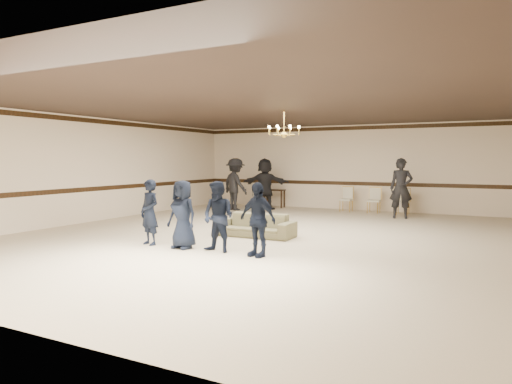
# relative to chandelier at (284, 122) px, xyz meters

# --- Properties ---
(room) EXTENTS (12.01, 14.01, 3.21)m
(room) POSITION_rel_chandelier_xyz_m (0.00, -1.00, -1.28)
(room) COLOR #B3A989
(room) RESTS_ON ground
(chair_rail) EXTENTS (12.00, 0.02, 0.14)m
(chair_rail) POSITION_rel_chandelier_xyz_m (0.00, 5.99, -1.88)
(chair_rail) COLOR black
(chair_rail) RESTS_ON wall_back
(crown_molding) EXTENTS (12.00, 0.02, 0.14)m
(crown_molding) POSITION_rel_chandelier_xyz_m (0.00, 5.99, 0.21)
(crown_molding) COLOR black
(crown_molding) RESTS_ON wall_back
(chandelier) EXTENTS (0.94, 0.94, 0.89)m
(chandelier) POSITION_rel_chandelier_xyz_m (0.00, 0.00, 0.00)
(chandelier) COLOR gold
(chandelier) RESTS_ON ceiling
(boy_a) EXTENTS (0.60, 0.47, 1.46)m
(boy_a) POSITION_rel_chandelier_xyz_m (-1.82, -3.23, -2.14)
(boy_a) COLOR black
(boy_a) RESTS_ON floor
(boy_b) EXTENTS (0.76, 0.54, 1.46)m
(boy_b) POSITION_rel_chandelier_xyz_m (-0.92, -3.23, -2.14)
(boy_b) COLOR black
(boy_b) RESTS_ON floor
(boy_c) EXTENTS (0.76, 0.62, 1.46)m
(boy_c) POSITION_rel_chandelier_xyz_m (-0.02, -3.23, -2.14)
(boy_c) COLOR black
(boy_c) RESTS_ON floor
(boy_d) EXTENTS (0.92, 0.55, 1.46)m
(boy_d) POSITION_rel_chandelier_xyz_m (0.88, -3.23, -2.14)
(boy_d) COLOR black
(boy_d) RESTS_ON floor
(settee) EXTENTS (1.95, 0.80, 0.57)m
(settee) POSITION_rel_chandelier_xyz_m (-0.25, -1.15, -2.59)
(settee) COLOR #70704A
(settee) RESTS_ON floor
(adult_left) EXTENTS (1.45, 1.18, 1.95)m
(adult_left) POSITION_rel_chandelier_xyz_m (-3.72, 3.87, -1.90)
(adult_left) COLOR black
(adult_left) RESTS_ON floor
(adult_mid) EXTENTS (1.90, 1.01, 1.95)m
(adult_mid) POSITION_rel_chandelier_xyz_m (-2.82, 4.57, -1.90)
(adult_mid) COLOR black
(adult_mid) RESTS_ON floor
(adult_right) EXTENTS (0.78, 0.59, 1.95)m
(adult_right) POSITION_rel_chandelier_xyz_m (2.28, 4.17, -1.90)
(adult_right) COLOR black
(adult_right) RESTS_ON floor
(banquet_chair_left) EXTENTS (0.47, 0.47, 0.90)m
(banquet_chair_left) POSITION_rel_chandelier_xyz_m (0.15, 5.25, -2.42)
(banquet_chair_left) COLOR beige
(banquet_chair_left) RESTS_ON floor
(banquet_chair_mid) EXTENTS (0.47, 0.47, 0.90)m
(banquet_chair_mid) POSITION_rel_chandelier_xyz_m (1.15, 5.25, -2.42)
(banquet_chair_mid) COLOR beige
(banquet_chair_mid) RESTS_ON floor
(banquet_chair_right) EXTENTS (0.48, 0.48, 0.90)m
(banquet_chair_right) POSITION_rel_chandelier_xyz_m (2.15, 5.25, -2.42)
(banquet_chair_right) COLOR beige
(banquet_chair_right) RESTS_ON floor
(console_table) EXTENTS (0.86, 0.36, 0.72)m
(console_table) POSITION_rel_chandelier_xyz_m (-2.85, 5.45, -2.52)
(console_table) COLOR black
(console_table) RESTS_ON floor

